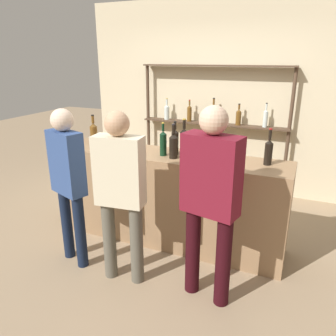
% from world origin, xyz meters
% --- Properties ---
extents(ground_plane, '(16.00, 16.00, 0.00)m').
position_xyz_m(ground_plane, '(0.00, 0.00, 0.00)').
color(ground_plane, '#9E8466').
extents(bar_counter, '(2.54, 0.55, 1.01)m').
position_xyz_m(bar_counter, '(0.00, 0.00, 0.51)').
color(bar_counter, '#997551').
rests_on(bar_counter, ground_plane).
extents(back_wall, '(4.14, 0.12, 2.80)m').
position_xyz_m(back_wall, '(0.00, 1.88, 1.40)').
color(back_wall, beige).
rests_on(back_wall, ground_plane).
extents(back_shelf, '(2.22, 0.18, 1.88)m').
position_xyz_m(back_shelf, '(-0.01, 1.70, 1.24)').
color(back_shelf, '#4C3828').
rests_on(back_shelf, ground_plane).
extents(counter_bottle_0, '(0.09, 0.09, 0.37)m').
position_xyz_m(counter_bottle_0, '(0.13, 0.11, 1.15)').
color(counter_bottle_0, black).
rests_on(counter_bottle_0, bar_counter).
extents(counter_bottle_1, '(0.07, 0.07, 0.35)m').
position_xyz_m(counter_bottle_1, '(-0.03, -0.05, 1.15)').
color(counter_bottle_1, black).
rests_on(counter_bottle_1, bar_counter).
extents(counter_bottle_2, '(0.08, 0.08, 0.35)m').
position_xyz_m(counter_bottle_2, '(1.01, 0.07, 1.14)').
color(counter_bottle_2, black).
rests_on(counter_bottle_2, bar_counter).
extents(counter_bottle_3, '(0.09, 0.09, 0.33)m').
position_xyz_m(counter_bottle_3, '(-1.04, 0.15, 1.13)').
color(counter_bottle_3, brown).
rests_on(counter_bottle_3, bar_counter).
extents(counter_bottle_4, '(0.09, 0.09, 0.35)m').
position_xyz_m(counter_bottle_4, '(0.10, -0.10, 1.15)').
color(counter_bottle_4, black).
rests_on(counter_bottle_4, bar_counter).
extents(counter_bottle_5, '(0.07, 0.07, 0.36)m').
position_xyz_m(counter_bottle_5, '(0.07, 0.02, 1.15)').
color(counter_bottle_5, black).
rests_on(counter_bottle_5, bar_counter).
extents(wine_glass, '(0.08, 0.08, 0.18)m').
position_xyz_m(wine_glass, '(-0.10, 0.12, 1.14)').
color(wine_glass, silver).
rests_on(wine_glass, bar_counter).
extents(ice_bucket, '(0.21, 0.21, 0.23)m').
position_xyz_m(ice_bucket, '(0.32, 0.04, 1.13)').
color(ice_bucket, '#846647').
rests_on(ice_bucket, bar_counter).
extents(customer_center, '(0.44, 0.24, 1.58)m').
position_xyz_m(customer_center, '(-0.10, -0.81, 0.93)').
color(customer_center, '#575347').
rests_on(customer_center, ground_plane).
extents(customer_right, '(0.48, 0.29, 1.66)m').
position_xyz_m(customer_right, '(0.68, -0.74, 0.97)').
color(customer_right, black).
rests_on(customer_right, ground_plane).
extents(customer_left, '(0.41, 0.28, 1.56)m').
position_xyz_m(customer_left, '(-0.70, -0.77, 0.93)').
color(customer_left, '#121C33').
rests_on(customer_left, ground_plane).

